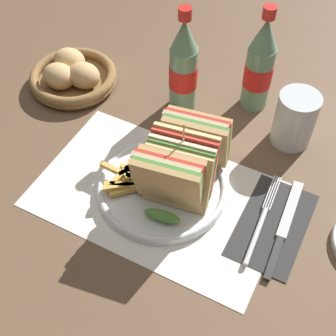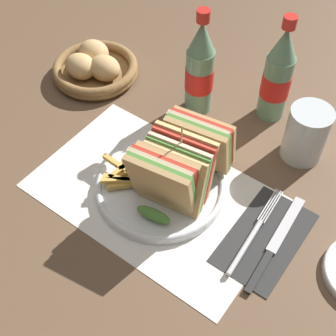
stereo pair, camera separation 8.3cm
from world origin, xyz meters
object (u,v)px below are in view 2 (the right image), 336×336
at_px(club_sandwich, 182,164).
at_px(fork, 250,238).
at_px(coke_bottle_near, 200,70).
at_px(knife, 275,243).
at_px(coke_bottle_far, 277,76).
at_px(plate_main, 161,185).
at_px(glass_near, 305,137).
at_px(bread_basket, 95,68).

height_order(club_sandwich, fork, club_sandwich).
relative_size(fork, coke_bottle_near, 0.86).
bearing_deg(club_sandwich, knife, -0.16).
height_order(coke_bottle_near, coke_bottle_far, same).
xyz_separation_m(club_sandwich, coke_bottle_near, (-0.10, 0.20, 0.02)).
bearing_deg(coke_bottle_near, plate_main, -72.41).
height_order(plate_main, coke_bottle_near, coke_bottle_near).
distance_m(plate_main, glass_near, 0.28).
bearing_deg(coke_bottle_near, glass_near, 2.01).
bearing_deg(plate_main, glass_near, 54.16).
relative_size(fork, coke_bottle_far, 0.86).
distance_m(glass_near, bread_basket, 0.48).
bearing_deg(coke_bottle_far, glass_near, -32.27).
height_order(knife, glass_near, glass_near).
xyz_separation_m(plate_main, glass_near, (0.17, 0.23, 0.04)).
distance_m(club_sandwich, bread_basket, 0.38).
bearing_deg(coke_bottle_far, knife, -59.87).
bearing_deg(knife, club_sandwich, 176.28).
bearing_deg(glass_near, fork, -85.00).
relative_size(plate_main, knife, 1.11).
height_order(knife, coke_bottle_near, coke_bottle_near).
xyz_separation_m(knife, glass_near, (-0.06, 0.21, 0.04)).
height_order(knife, coke_bottle_far, coke_bottle_far).
xyz_separation_m(plate_main, coke_bottle_far, (0.06, 0.29, 0.09)).
distance_m(knife, glass_near, 0.22).
xyz_separation_m(fork, coke_bottle_near, (-0.26, 0.22, 0.09)).
bearing_deg(fork, coke_bottle_far, 109.15).
distance_m(coke_bottle_far, glass_near, 0.13).
bearing_deg(glass_near, plate_main, -125.84).
bearing_deg(plate_main, club_sandwich, 30.17).
height_order(coke_bottle_far, glass_near, coke_bottle_far).
bearing_deg(bread_basket, club_sandwich, -23.80).
relative_size(coke_bottle_near, coke_bottle_far, 1.00).
xyz_separation_m(fork, coke_bottle_far, (-0.12, 0.29, 0.09)).
xyz_separation_m(club_sandwich, knife, (0.19, -0.00, -0.07)).
height_order(club_sandwich, knife, club_sandwich).
bearing_deg(plate_main, coke_bottle_far, 77.97).
bearing_deg(club_sandwich, coke_bottle_near, 116.33).
relative_size(club_sandwich, glass_near, 1.91).
distance_m(fork, coke_bottle_far, 0.33).
distance_m(club_sandwich, coke_bottle_near, 0.23).
relative_size(plate_main, glass_near, 2.13).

